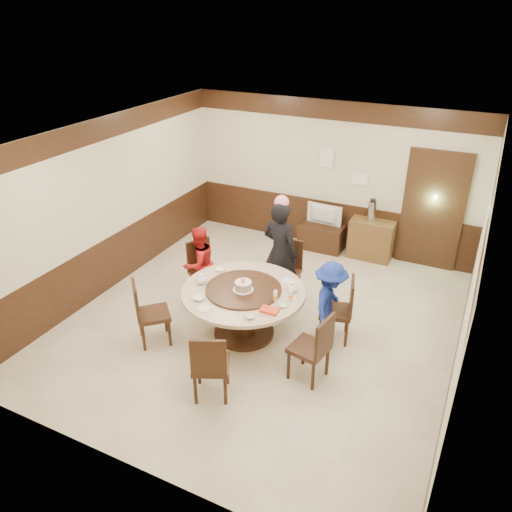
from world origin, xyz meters
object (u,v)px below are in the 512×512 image
at_px(banquet_table, 244,303).
at_px(shrimp_platter, 270,311).
at_px(birthday_cake, 243,286).
at_px(television, 323,215).
at_px(thermos, 372,211).
at_px(tv_stand, 321,237).
at_px(person_standing, 280,252).
at_px(person_red, 199,264).
at_px(side_cabinet, 371,240).
at_px(person_blue, 330,304).

height_order(banquet_table, shrimp_platter, shrimp_platter).
xyz_separation_m(birthday_cake, television, (0.05, 3.21, -0.15)).
distance_m(television, thermos, 0.94).
height_order(birthday_cake, tv_stand, birthday_cake).
height_order(person_standing, person_red, person_standing).
bearing_deg(television, birthday_cake, 92.49).
height_order(shrimp_platter, television, television).
bearing_deg(television, thermos, -174.66).
bearing_deg(shrimp_platter, side_cabinet, 82.64).
bearing_deg(tv_stand, person_blue, -68.95).
bearing_deg(shrimp_platter, banquet_table, 147.27).
height_order(person_red, shrimp_platter, person_red).
bearing_deg(birthday_cake, person_blue, 20.70).
bearing_deg(tv_stand, person_standing, -89.78).
bearing_deg(side_cabinet, tv_stand, -178.20).
height_order(tv_stand, thermos, thermos).
bearing_deg(banquet_table, tv_stand, 88.66).
relative_size(banquet_table, shrimp_platter, 5.82).
height_order(person_red, side_cabinet, person_red).
bearing_deg(banquet_table, person_standing, 85.75).
distance_m(shrimp_platter, tv_stand, 3.60).
bearing_deg(tv_stand, shrimp_platter, -82.02).
bearing_deg(birthday_cake, person_standing, 86.93).
xyz_separation_m(birthday_cake, side_cabinet, (1.01, 3.24, -0.47)).
distance_m(person_standing, television, 2.07).
xyz_separation_m(tv_stand, television, (0.00, 0.00, 0.45)).
relative_size(person_standing, tv_stand, 2.01).
height_order(banquet_table, birthday_cake, birthday_cake).
distance_m(person_blue, thermos, 2.84).
height_order(person_standing, shrimp_platter, person_standing).
distance_m(birthday_cake, thermos, 3.38).
distance_m(birthday_cake, side_cabinet, 3.43).
distance_m(banquet_table, thermos, 3.37).
xyz_separation_m(person_standing, person_blue, (1.06, -0.72, -0.23)).
bearing_deg(birthday_cake, person_red, 150.47).
bearing_deg(side_cabinet, television, -178.20).
bearing_deg(tv_stand, side_cabinet, 1.80).
relative_size(person_blue, thermos, 3.30).
relative_size(banquet_table, side_cabinet, 2.18).
bearing_deg(side_cabinet, banquet_table, -107.86).
xyz_separation_m(person_red, tv_stand, (1.18, 2.57, -0.37)).
distance_m(person_standing, tv_stand, 2.15).
relative_size(shrimp_platter, side_cabinet, 0.38).
xyz_separation_m(banquet_table, side_cabinet, (1.03, 3.19, -0.16)).
xyz_separation_m(banquet_table, person_red, (-1.10, 0.59, 0.09)).
relative_size(person_standing, person_blue, 1.36).
relative_size(person_blue, tv_stand, 1.48).
bearing_deg(person_blue, person_standing, 49.60).
height_order(banquet_table, person_red, person_red).
bearing_deg(television, tv_stand, -0.00).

